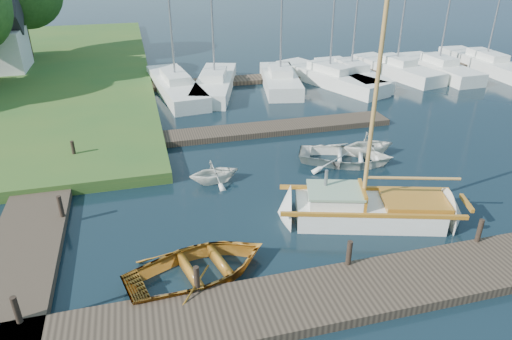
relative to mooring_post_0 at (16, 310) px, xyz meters
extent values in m
plane|color=black|center=(7.50, 5.00, -0.70)|extent=(160.00, 160.00, 0.00)
cube|color=#30271E|center=(7.50, -1.00, -0.55)|extent=(18.00, 2.20, 0.30)
cube|color=#30271E|center=(-0.50, 7.00, -0.55)|extent=(2.20, 18.00, 0.30)
cube|color=#30271E|center=(9.50, 11.50, -0.55)|extent=(14.00, 1.60, 0.30)
cube|color=#30271E|center=(17.50, 21.00, -0.55)|extent=(30.00, 1.60, 0.30)
cylinder|color=black|center=(0.00, 0.00, 0.00)|extent=(0.16, 0.16, 0.80)
cylinder|color=black|center=(4.50, 0.00, 0.00)|extent=(0.16, 0.16, 0.80)
cylinder|color=black|center=(9.00, 0.00, 0.00)|extent=(0.16, 0.16, 0.80)
cylinder|color=black|center=(13.50, 0.00, 0.00)|extent=(0.16, 0.16, 0.80)
cylinder|color=black|center=(0.50, 5.00, 0.00)|extent=(0.16, 0.16, 0.80)
cylinder|color=black|center=(0.50, 10.00, 0.00)|extent=(0.16, 0.16, 0.80)
cube|color=silver|center=(10.92, 2.50, -0.47)|extent=(5.37, 3.37, 0.90)
cone|color=silver|center=(13.84, 1.61, -0.47)|extent=(1.82, 2.25, 1.96)
cone|color=silver|center=(8.10, 3.36, -0.47)|extent=(1.53, 2.17, 1.96)
cube|color=#96611C|center=(11.19, 3.40, 0.04)|extent=(5.96, 1.93, 0.14)
cube|color=#96611C|center=(10.64, 1.60, 0.04)|extent=(5.96, 1.93, 0.14)
cube|color=#96611C|center=(14.17, 1.51, 0.04)|extent=(0.44, 1.09, 0.14)
cube|color=silver|center=(9.77, 2.85, 0.20)|extent=(2.13, 1.86, 0.44)
cube|color=#88A884|center=(9.77, 2.85, 0.45)|extent=(2.26, 1.99, 0.08)
cube|color=#96611C|center=(10.68, 2.57, 0.28)|extent=(0.52, 1.37, 0.60)
cylinder|color=slate|center=(9.57, 3.23, 0.78)|extent=(0.12, 0.12, 0.60)
cube|color=#96611C|center=(12.45, 2.03, 0.08)|extent=(2.54, 2.08, 0.20)
cylinder|color=#AB723A|center=(10.73, 2.56, 4.18)|extent=(0.14, 0.14, 8.40)
cylinder|color=#AB723A|center=(12.26, 2.09, 0.98)|extent=(3.09, 1.03, 0.10)
imported|color=#96611C|center=(4.69, 0.91, -0.25)|extent=(4.93, 4.04, 0.89)
imported|color=silver|center=(6.18, 6.68, -0.16)|extent=(2.22, 1.97, 1.08)
imported|color=silver|center=(12.18, 6.98, -0.27)|extent=(4.98, 4.41, 0.85)
imported|color=silver|center=(13.53, 7.46, -0.07)|extent=(2.45, 2.14, 1.25)
cube|color=silver|center=(5.97, 19.49, -0.25)|extent=(3.25, 9.15, 0.90)
cube|color=silver|center=(5.97, 19.49, 0.45)|extent=(1.76, 3.28, 0.50)
cylinder|color=slate|center=(5.97, 19.49, 5.06)|extent=(0.12, 0.12, 9.73)
cube|color=silver|center=(8.54, 19.43, -0.25)|extent=(4.48, 8.42, 0.90)
cube|color=silver|center=(8.54, 19.43, 0.45)|extent=(2.17, 3.13, 0.50)
cube|color=silver|center=(12.98, 19.16, -0.25)|extent=(3.47, 7.26, 0.90)
cube|color=silver|center=(12.98, 19.16, 0.45)|extent=(1.83, 2.66, 0.50)
cube|color=silver|center=(16.51, 19.02, -0.25)|extent=(5.41, 9.19, 0.90)
cube|color=silver|center=(16.51, 19.02, 0.45)|extent=(2.48, 3.45, 0.50)
cube|color=silver|center=(18.28, 19.31, -0.25)|extent=(2.60, 7.85, 0.90)
cube|color=silver|center=(18.28, 19.31, 0.45)|extent=(1.54, 2.78, 0.50)
cube|color=silver|center=(22.18, 19.84, -0.25)|extent=(3.82, 8.10, 0.90)
cube|color=silver|center=(22.18, 19.84, 0.45)|extent=(1.95, 2.97, 0.50)
cube|color=silver|center=(25.33, 19.24, -0.25)|extent=(2.47, 7.81, 0.90)
cube|color=silver|center=(25.33, 19.24, 0.45)|extent=(1.49, 2.76, 0.50)
cube|color=silver|center=(29.77, 19.60, -0.25)|extent=(2.55, 9.43, 0.90)
cube|color=silver|center=(29.77, 19.60, 0.45)|extent=(1.52, 3.32, 0.50)
cylinder|color=#332114|center=(-4.50, 31.00, 1.64)|extent=(0.36, 0.36, 3.67)
camera|label=1|loc=(3.54, -9.81, 8.17)|focal=32.00mm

